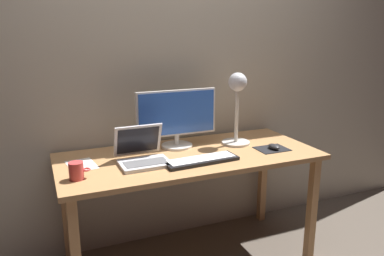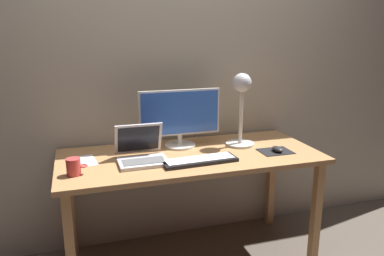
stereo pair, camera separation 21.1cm
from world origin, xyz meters
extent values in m
cube|color=#B2A893|center=(0.00, 0.40, 1.30)|extent=(4.80, 0.06, 2.60)
cube|color=tan|center=(0.00, 0.00, 0.72)|extent=(1.60, 0.70, 0.03)
cube|color=tan|center=(0.74, -0.29, 0.35)|extent=(0.05, 0.05, 0.71)
cube|color=tan|center=(-0.74, 0.29, 0.35)|extent=(0.05, 0.05, 0.71)
cube|color=tan|center=(0.74, 0.29, 0.35)|extent=(0.05, 0.05, 0.71)
cylinder|color=silver|center=(-0.02, 0.18, 0.75)|extent=(0.20, 0.20, 0.01)
cylinder|color=silver|center=(-0.02, 0.18, 0.79)|extent=(0.03, 0.03, 0.07)
cube|color=silver|center=(-0.02, 0.18, 0.97)|extent=(0.53, 0.03, 0.30)
cube|color=blue|center=(-0.02, 0.16, 0.97)|extent=(0.51, 0.00, 0.27)
cube|color=black|center=(0.01, -0.16, 0.75)|extent=(0.45, 0.17, 0.02)
cube|color=silver|center=(0.01, -0.16, 0.76)|extent=(0.41, 0.14, 0.01)
cube|color=silver|center=(-0.31, -0.08, 0.75)|extent=(0.29, 0.21, 0.02)
cube|color=slate|center=(-0.31, -0.10, 0.76)|extent=(0.24, 0.11, 0.00)
cube|color=silver|center=(-0.31, 0.05, 0.85)|extent=(0.28, 0.08, 0.19)
cube|color=black|center=(-0.31, 0.05, 0.85)|extent=(0.25, 0.07, 0.16)
cylinder|color=beige|center=(0.37, 0.09, 0.75)|extent=(0.19, 0.19, 0.01)
cylinder|color=silver|center=(0.37, 0.09, 0.94)|extent=(0.02, 0.02, 0.38)
sphere|color=silver|center=(0.37, 0.09, 1.16)|extent=(0.12, 0.12, 0.12)
sphere|color=#FFEAB2|center=(0.37, 0.08, 1.13)|extent=(0.04, 0.04, 0.04)
cube|color=black|center=(0.53, -0.11, 0.74)|extent=(0.20, 0.16, 0.00)
ellipsoid|color=#28282B|center=(0.53, -0.13, 0.76)|extent=(0.06, 0.10, 0.03)
cylinder|color=#CC3F3F|center=(-0.69, -0.15, 0.79)|extent=(0.08, 0.08, 0.09)
torus|color=#CC3F3F|center=(-0.64, -0.15, 0.79)|extent=(0.05, 0.05, 0.01)
cube|color=white|center=(-0.64, 0.06, 0.74)|extent=(0.17, 0.23, 0.00)
camera|label=1|loc=(-0.85, -2.06, 1.49)|focal=35.52mm
camera|label=2|loc=(-0.65, -2.14, 1.49)|focal=35.52mm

